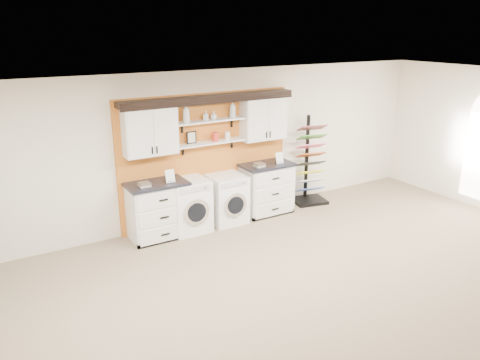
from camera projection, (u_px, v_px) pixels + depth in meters
floor at (353, 325)px, 5.80m from camera, size 10.00×10.00×0.00m
ceiling at (373, 98)px, 4.92m from camera, size 10.00×10.00×0.00m
wall_back at (206, 147)px, 8.63m from camera, size 10.00×0.00×10.00m
accent_panel at (207, 158)px, 8.66m from camera, size 3.40×0.07×2.40m
upper_cabinet_left at (150, 130)px, 7.76m from camera, size 0.90×0.35×0.84m
upper_cabinet_right at (263, 117)px, 8.86m from camera, size 0.90×0.35×0.84m
shelf_lower at (210, 143)px, 8.42m from camera, size 1.32×0.28×0.03m
shelf_upper at (210, 121)px, 8.30m from camera, size 1.32×0.28×0.03m
crown_molding at (209, 98)px, 8.19m from camera, size 3.30×0.41×0.13m
picture_frame at (191, 137)px, 8.25m from camera, size 0.18×0.02×0.22m
canister_red at (215, 137)px, 8.44m from camera, size 0.11×0.11×0.16m
canister_cream at (227, 136)px, 8.57m from camera, size 0.10×0.10×0.14m
base_cabinet_left at (158, 210)px, 8.07m from camera, size 1.03×0.66×1.01m
base_cabinet_right at (266, 188)px, 9.16m from camera, size 1.03×0.66×1.01m
washer at (188, 205)px, 8.35m from camera, size 0.68×0.71×0.96m
dryer at (226, 199)px, 8.74m from camera, size 0.65×0.71×0.91m
sample_rack at (310, 176)px, 9.71m from camera, size 0.76×0.68×1.82m
soap_bottle_a at (186, 113)px, 8.02m from camera, size 0.17×0.18×0.32m
soap_bottle_b at (206, 116)px, 8.23m from camera, size 0.11×0.11×0.16m
soap_bottle_c at (214, 115)px, 8.31m from camera, size 0.14×0.14×0.15m
soap_bottle_d at (233, 109)px, 8.47m from camera, size 0.16×0.16×0.30m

